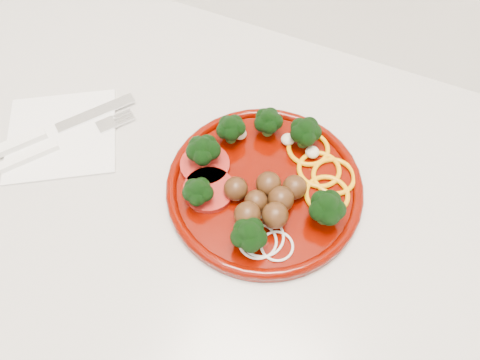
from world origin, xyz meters
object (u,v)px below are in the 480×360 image
at_px(knife, 41,134).
at_px(fork, 45,150).
at_px(plate, 262,182).
at_px(napkin, 62,135).

xyz_separation_m(knife, fork, (0.02, -0.02, -0.00)).
distance_m(plate, napkin, 0.29).
relative_size(plate, fork, 1.52).
bearing_deg(knife, napkin, -22.66).
bearing_deg(plate, napkin, -173.02).
height_order(knife, fork, knife).
bearing_deg(fork, plate, -41.63).
distance_m(napkin, knife, 0.03).
relative_size(napkin, knife, 0.79).
bearing_deg(napkin, knife, -147.78).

